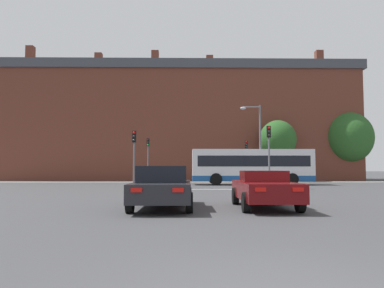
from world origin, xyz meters
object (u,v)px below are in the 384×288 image
object	(u,v)px
traffic_light_far_right	(246,154)
pedestrian_waiting	(229,173)
street_lamp_junction	(257,136)
traffic_light_far_left	(148,153)
car_roadster_right	(264,189)
traffic_light_near_right	(269,146)
bus_crossing_lead	(252,166)
traffic_light_near_left	(134,150)
car_saloon_left	(163,187)

from	to	relation	value
traffic_light_far_right	pedestrian_waiting	bearing A→B (deg)	135.41
street_lamp_junction	pedestrian_waiting	world-z (taller)	street_lamp_junction
traffic_light_far_right	traffic_light_far_left	xyz separation A→B (m)	(-10.00, -0.07, 0.13)
car_roadster_right	street_lamp_junction	bearing A→B (deg)	80.64
traffic_light_far_left	pedestrian_waiting	xyz separation A→B (m)	(8.45, 1.60, -2.02)
car_roadster_right	street_lamp_junction	size ratio (longest dim) A/B	0.67
traffic_light_near_right	traffic_light_far_right	bearing A→B (deg)	87.99
bus_crossing_lead	traffic_light_near_left	size ratio (longest dim) A/B	2.57
traffic_light_far_right	pedestrian_waiting	world-z (taller)	traffic_light_far_right
car_saloon_left	traffic_light_far_right	size ratio (longest dim) A/B	1.17
traffic_light_far_right	car_saloon_left	bearing A→B (deg)	-105.58
traffic_light_far_right	traffic_light_far_left	bearing A→B (deg)	-179.61
traffic_light_far_right	pedestrian_waiting	size ratio (longest dim) A/B	2.60
bus_crossing_lead	car_roadster_right	bearing A→B (deg)	-8.69
traffic_light_near_left	street_lamp_junction	xyz separation A→B (m)	(9.47, 5.28, 1.40)
street_lamp_junction	pedestrian_waiting	size ratio (longest dim) A/B	4.11
car_roadster_right	pedestrian_waiting	distance (m)	26.53
car_saloon_left	bus_crossing_lead	xyz separation A→B (m)	(6.44, 19.00, 0.87)
traffic_light_far_right	traffic_light_near_right	xyz separation A→B (m)	(-0.43, -12.40, 0.05)
traffic_light_far_left	car_saloon_left	bearing A→B (deg)	-82.97
traffic_light_far_right	pedestrian_waiting	distance (m)	2.89
traffic_light_far_right	pedestrian_waiting	xyz separation A→B (m)	(-1.55, 1.53, -1.90)
traffic_light_near_right	car_saloon_left	bearing A→B (deg)	-117.51
traffic_light_far_left	bus_crossing_lead	bearing A→B (deg)	-31.50
car_roadster_right	bus_crossing_lead	world-z (taller)	bus_crossing_lead
traffic_light_far_right	traffic_light_near_left	size ratio (longest dim) A/B	1.06
traffic_light_far_right	street_lamp_junction	xyz separation A→B (m)	(-0.24, -6.98, 1.24)
bus_crossing_lead	traffic_light_far_left	bearing A→B (deg)	-121.50
car_roadster_right	traffic_light_near_left	distance (m)	14.29
car_saloon_left	car_roadster_right	bearing A→B (deg)	-0.65
traffic_light_far_right	street_lamp_junction	size ratio (longest dim) A/B	0.63
car_roadster_right	traffic_light_near_left	world-z (taller)	traffic_light_near_left
traffic_light_near_right	traffic_light_near_left	distance (m)	9.28
bus_crossing_lead	traffic_light_near_right	xyz separation A→B (m)	(0.07, -6.51, 1.28)
traffic_light_far_right	traffic_light_near_left	world-z (taller)	traffic_light_far_right
car_roadster_right	traffic_light_far_right	size ratio (longest dim) A/B	1.06
car_roadster_right	traffic_light_near_left	size ratio (longest dim) A/B	1.12
traffic_light_near_right	street_lamp_junction	xyz separation A→B (m)	(0.19, 5.42, 1.19)
car_saloon_left	traffic_light_near_left	xyz separation A→B (m)	(-2.77, 12.63, 1.94)
pedestrian_waiting	car_roadster_right	bearing A→B (deg)	-38.33
traffic_light_far_left	pedestrian_waiting	distance (m)	8.84
traffic_light_near_left	traffic_light_far_left	distance (m)	12.20
car_roadster_right	bus_crossing_lead	distance (m)	19.29
traffic_light_near_left	traffic_light_far_left	xyz separation A→B (m)	(-0.29, 12.19, 0.29)
car_roadster_right	traffic_light_near_right	distance (m)	13.07
car_roadster_right	traffic_light_far_right	bearing A→B (deg)	82.87
pedestrian_waiting	traffic_light_near_right	bearing A→B (deg)	-29.71
car_saloon_left	traffic_light_near_right	distance (m)	14.25
traffic_light_near_left	pedestrian_waiting	distance (m)	16.12
traffic_light_near_right	traffic_light_far_left	distance (m)	15.61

